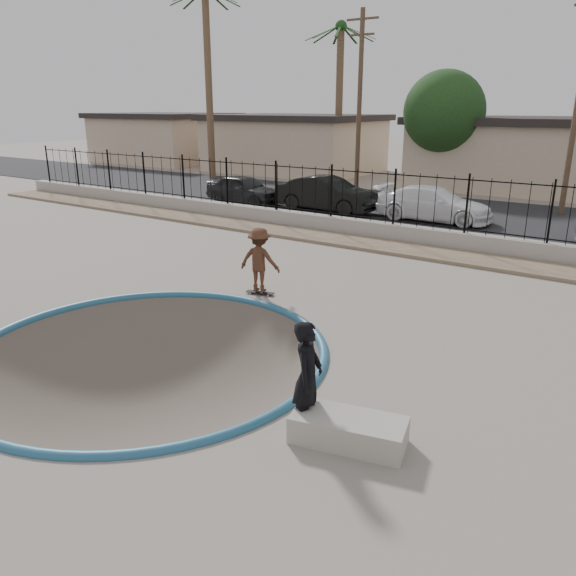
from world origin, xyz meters
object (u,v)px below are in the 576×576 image
at_px(skateboard, 260,292).
at_px(car_b, 327,194).
at_px(concrete_ledge, 348,430).
at_px(car_a, 244,189).
at_px(videographer, 308,377).
at_px(skater, 260,264).
at_px(car_c, 434,204).

xyz_separation_m(skateboard, car_b, (-4.44, 10.82, 0.74)).
distance_m(concrete_ledge, car_a, 20.29).
bearing_deg(skateboard, videographer, -61.06).
relative_size(skater, car_c, 0.34).
bearing_deg(car_c, car_a, 94.94).
xyz_separation_m(skater, car_a, (-8.80, 10.40, -0.10)).
height_order(skater, skateboard, skater).
distance_m(skater, car_a, 13.62).
height_order(car_b, car_c, car_b).
relative_size(skater, skateboard, 2.15).
relative_size(skater, car_a, 0.41).
xyz_separation_m(skater, car_c, (0.23, 11.43, -0.09)).
xyz_separation_m(concrete_ledge, car_b, (-9.40, 15.32, 0.59)).
bearing_deg(car_a, skater, -137.21).
height_order(concrete_ledge, car_a, car_a).
distance_m(skater, car_c, 11.43).
bearing_deg(skater, car_a, -62.75).
bearing_deg(videographer, car_c, -2.10).
distance_m(skateboard, car_a, 13.64).
distance_m(skater, concrete_ledge, 6.72).
distance_m(skater, car_b, 11.69).
bearing_deg(videographer, skater, 27.08).
bearing_deg(skater, skateboard, -92.37).
height_order(skater, videographer, videographer).
relative_size(concrete_ledge, car_a, 0.41).
height_order(skater, car_b, skater).
xyz_separation_m(skater, car_b, (-4.44, 10.82, -0.01)).
relative_size(skater, car_b, 0.35).
relative_size(videographer, concrete_ledge, 1.06).
relative_size(car_a, car_c, 0.84).
xyz_separation_m(videographer, car_c, (-4.06, 15.96, -0.13)).
bearing_deg(videographer, car_a, 24.87).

